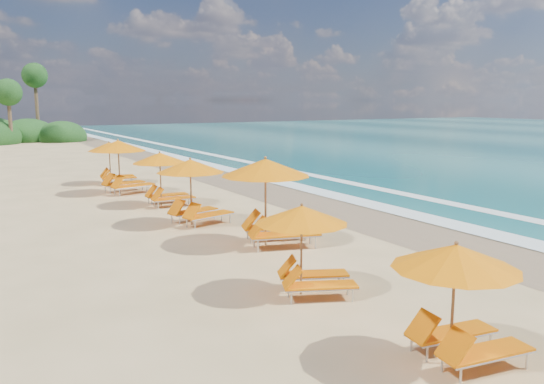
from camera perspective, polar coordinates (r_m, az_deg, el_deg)
ground at (r=18.55m, az=0.00°, el=-3.66°), size 160.00×160.00×0.00m
wet_sand at (r=20.82m, az=9.54°, el=-2.32°), size 4.00×160.00×0.01m
surf_foam at (r=22.62m, az=14.79°, el=-1.51°), size 4.00×160.00×0.01m
station_1 at (r=9.42m, az=19.13°, el=-10.07°), size 2.43×2.30×2.06m
station_2 at (r=12.01m, az=3.83°, el=-5.37°), size 2.68×2.66×2.05m
station_3 at (r=16.03m, az=0.03°, el=-0.35°), size 3.33×3.25×2.64m
station_4 at (r=18.93m, az=-8.01°, el=0.55°), size 2.86×2.75×2.33m
station_5 at (r=22.54m, az=-11.13°, el=1.75°), size 2.44×2.26×2.23m
station_6 at (r=25.94m, az=-15.28°, el=2.96°), size 3.03×2.89×2.52m
station_7 at (r=29.13m, az=-16.22°, el=3.22°), size 2.55×2.41×2.18m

